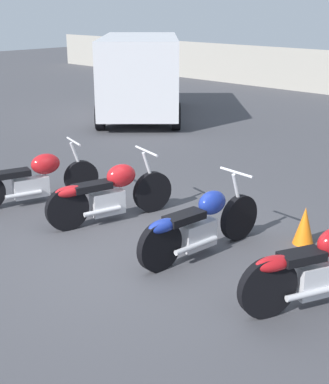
{
  "coord_description": "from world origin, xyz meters",
  "views": [
    {
      "loc": [
        4.8,
        -4.3,
        3.09
      ],
      "look_at": [
        0.0,
        0.69,
        0.65
      ],
      "focal_mm": 50.0,
      "sensor_mm": 36.0,
      "label": 1
    }
  ],
  "objects_px": {
    "motorcycle_slot_2": "(199,225)",
    "traffic_cone_near": "(304,226)",
    "motorcycle_slot_3": "(322,265)",
    "parked_van": "(140,73)",
    "motorcycle_slot_0": "(33,179)",
    "motorcycle_slot_1": "(109,193)"
  },
  "relations": [
    {
      "from": "motorcycle_slot_3",
      "to": "parked_van",
      "type": "relative_size",
      "value": 0.41
    },
    {
      "from": "motorcycle_slot_0",
      "to": "traffic_cone_near",
      "type": "height_order",
      "value": "motorcycle_slot_0"
    },
    {
      "from": "motorcycle_slot_1",
      "to": "traffic_cone_near",
      "type": "bearing_deg",
      "value": 41.58
    },
    {
      "from": "motorcycle_slot_3",
      "to": "parked_van",
      "type": "distance_m",
      "value": 10.58
    },
    {
      "from": "motorcycle_slot_1",
      "to": "traffic_cone_near",
      "type": "distance_m",
      "value": 2.84
    },
    {
      "from": "traffic_cone_near",
      "to": "motorcycle_slot_0",
      "type": "bearing_deg",
      "value": -157.73
    },
    {
      "from": "motorcycle_slot_0",
      "to": "parked_van",
      "type": "height_order",
      "value": "parked_van"
    },
    {
      "from": "motorcycle_slot_2",
      "to": "motorcycle_slot_3",
      "type": "relative_size",
      "value": 1.07
    },
    {
      "from": "motorcycle_slot_3",
      "to": "parked_van",
      "type": "height_order",
      "value": "parked_van"
    },
    {
      "from": "motorcycle_slot_1",
      "to": "motorcycle_slot_2",
      "type": "height_order",
      "value": "motorcycle_slot_1"
    },
    {
      "from": "motorcycle_slot_3",
      "to": "motorcycle_slot_1",
      "type": "bearing_deg",
      "value": -155.81
    },
    {
      "from": "motorcycle_slot_0",
      "to": "motorcycle_slot_3",
      "type": "xyz_separation_m",
      "value": [
        4.94,
        0.39,
        0.05
      ]
    },
    {
      "from": "motorcycle_slot_2",
      "to": "traffic_cone_near",
      "type": "xyz_separation_m",
      "value": [
        0.8,
        1.25,
        -0.16
      ]
    },
    {
      "from": "traffic_cone_near",
      "to": "motorcycle_slot_2",
      "type": "bearing_deg",
      "value": -122.62
    },
    {
      "from": "motorcycle_slot_2",
      "to": "motorcycle_slot_0",
      "type": "bearing_deg",
      "value": -167.33
    },
    {
      "from": "motorcycle_slot_0",
      "to": "motorcycle_slot_3",
      "type": "height_order",
      "value": "motorcycle_slot_3"
    },
    {
      "from": "motorcycle_slot_0",
      "to": "motorcycle_slot_3",
      "type": "bearing_deg",
      "value": 21.33
    },
    {
      "from": "motorcycle_slot_1",
      "to": "parked_van",
      "type": "bearing_deg",
      "value": 147.61
    },
    {
      "from": "parked_van",
      "to": "motorcycle_slot_0",
      "type": "bearing_deg",
      "value": -101.95
    },
    {
      "from": "parked_van",
      "to": "traffic_cone_near",
      "type": "height_order",
      "value": "parked_van"
    },
    {
      "from": "motorcycle_slot_3",
      "to": "traffic_cone_near",
      "type": "bearing_deg",
      "value": 150.02
    },
    {
      "from": "motorcycle_slot_1",
      "to": "motorcycle_slot_3",
      "type": "height_order",
      "value": "motorcycle_slot_3"
    }
  ]
}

